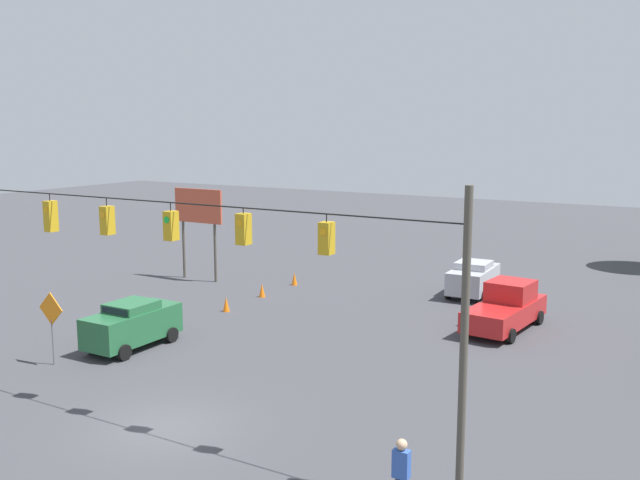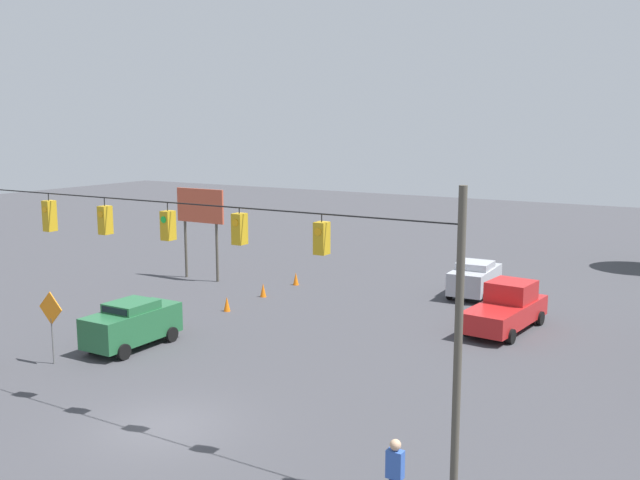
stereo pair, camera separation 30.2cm
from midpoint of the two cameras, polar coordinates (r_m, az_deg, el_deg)
The scene contains 13 objects.
ground_plane at distance 22.95m, azimuth -12.02°, elevation -14.40°, with size 140.00×140.00×0.00m, color #3D3D42.
overhead_signal_span at distance 21.89m, azimuth -11.77°, elevation -1.88°, with size 18.42×0.38×7.75m.
sedan_silver_oncoming_deep at distance 39.11m, azimuth 12.49°, elevation -3.00°, with size 2.19×4.17×1.87m.
sedan_green_parked_shoulder at distance 30.51m, azimuth -14.52°, elevation -6.48°, with size 1.99×4.21×1.93m.
pickup_truck_red_oncoming_far at distance 33.17m, azimuth 14.94°, elevation -5.29°, with size 2.60×5.59×2.12m.
traffic_cone_nearest at distance 30.58m, azimuth -15.58°, elevation -7.74°, with size 0.33×0.33×0.74m, color orange.
traffic_cone_second at distance 32.88m, azimuth -11.35°, elevation -6.37°, with size 0.33×0.33×0.74m, color orange.
traffic_cone_third at distance 35.51m, azimuth -7.22°, elevation -5.10°, with size 0.33×0.33×0.74m, color orange.
traffic_cone_fourth at distance 38.21m, azimuth -4.35°, elevation -4.02°, with size 0.33×0.33×0.74m, color orange.
traffic_cone_fifth at distance 40.90m, azimuth -1.73°, elevation -3.11°, with size 0.33×0.33×0.74m, color orange.
roadside_billboard at distance 42.35m, azimuth -9.36°, elevation 2.09°, with size 3.42×0.16×5.40m.
work_zone_sign at distance 29.10m, azimuth -20.44°, elevation -5.54°, with size 1.27×0.06×2.84m.
pedestrian at distance 17.81m, azimuth 6.52°, elevation -18.20°, with size 0.40×0.28×1.84m.
Camera 2 is at (-14.71, 15.12, 9.13)m, focal length 40.00 mm.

